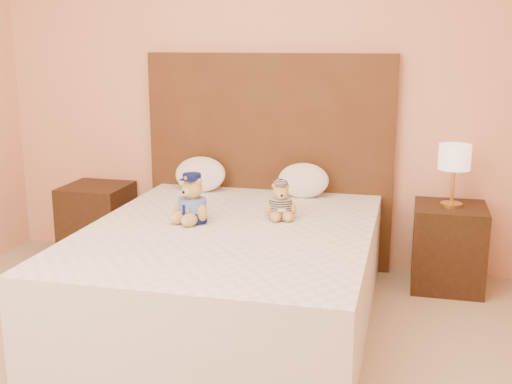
% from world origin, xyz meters
% --- Properties ---
extents(bed, '(1.60, 2.00, 0.55)m').
position_xyz_m(bed, '(0.00, 1.20, 0.28)').
color(bed, white).
rests_on(bed, ground).
extents(headboard, '(1.75, 0.08, 1.50)m').
position_xyz_m(headboard, '(0.00, 2.21, 0.75)').
color(headboard, '#503218').
rests_on(headboard, ground).
extents(nightstand_left, '(0.45, 0.45, 0.55)m').
position_xyz_m(nightstand_left, '(-1.25, 2.00, 0.28)').
color(nightstand_left, '#331F10').
rests_on(nightstand_left, ground).
extents(nightstand_right, '(0.45, 0.45, 0.55)m').
position_xyz_m(nightstand_right, '(1.25, 2.00, 0.28)').
color(nightstand_right, '#331F10').
rests_on(nightstand_right, ground).
extents(lamp, '(0.20, 0.20, 0.40)m').
position_xyz_m(lamp, '(1.25, 2.00, 0.85)').
color(lamp, gold).
rests_on(lamp, nightstand_right).
extents(teddy_police, '(0.32, 0.31, 0.29)m').
position_xyz_m(teddy_police, '(-0.24, 1.25, 0.69)').
color(teddy_police, '#AE8443').
rests_on(teddy_police, bed).
extents(teddy_prisoner, '(0.25, 0.24, 0.22)m').
position_xyz_m(teddy_prisoner, '(0.25, 1.44, 0.66)').
color(teddy_prisoner, '#AE8443').
rests_on(teddy_prisoner, bed).
extents(pillow_left, '(0.37, 0.24, 0.26)m').
position_xyz_m(pillow_left, '(-0.45, 2.03, 0.68)').
color(pillow_left, white).
rests_on(pillow_left, bed).
extents(pillow_right, '(0.35, 0.22, 0.25)m').
position_xyz_m(pillow_right, '(0.28, 2.03, 0.67)').
color(pillow_right, white).
rests_on(pillow_right, bed).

